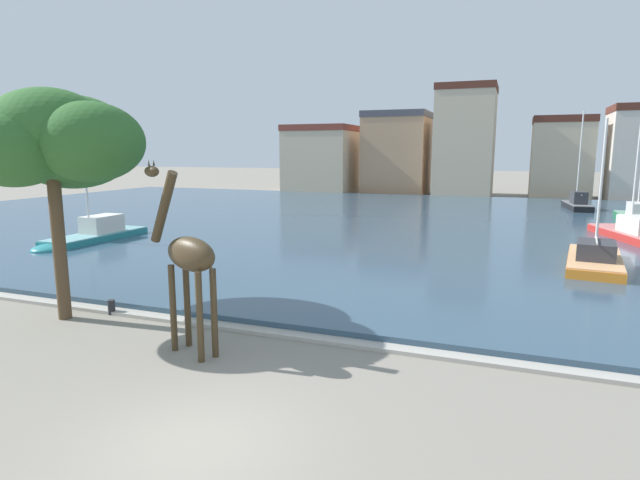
{
  "coord_description": "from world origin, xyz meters",
  "views": [
    {
      "loc": [
        5.32,
        -7.49,
        5.43
      ],
      "look_at": [
        -1.28,
        10.09,
        2.2
      ],
      "focal_mm": 28.89,
      "sensor_mm": 36.0,
      "label": 1
    }
  ],
  "objects": [
    {
      "name": "ground_plane",
      "position": [
        0.0,
        0.0,
        0.0
      ],
      "size": [
        300.0,
        300.0,
        0.0
      ],
      "primitive_type": "plane",
      "color": "gray"
    },
    {
      "name": "harbor_water",
      "position": [
        0.0,
        30.61,
        0.15
      ],
      "size": [
        90.53,
        49.05,
        0.3
      ],
      "primitive_type": "cube",
      "color": "#334C60",
      "rests_on": "ground"
    },
    {
      "name": "quay_edge_coping",
      "position": [
        0.0,
        5.84,
        0.06
      ],
      "size": [
        90.53,
        0.5,
        0.12
      ],
      "primitive_type": "cube",
      "color": "#ADA89E",
      "rests_on": "ground"
    },
    {
      "name": "giraffe_statue",
      "position": [
        -2.7,
        3.83,
        2.66
      ],
      "size": [
        2.9,
        1.49,
        5.22
      ],
      "color": "#42331E",
      "rests_on": "ground"
    },
    {
      "name": "sailboat_green",
      "position": [
        13.97,
        35.93,
        0.61
      ],
      "size": [
        2.21,
        7.88,
        8.7
      ],
      "color": "#236B42",
      "rests_on": "ground"
    },
    {
      "name": "sailboat_teal",
      "position": [
        -17.53,
        15.45,
        0.54
      ],
      "size": [
        1.98,
        7.65,
        6.31
      ],
      "color": "teal",
      "rests_on": "ground"
    },
    {
      "name": "sailboat_black",
      "position": [
        10.77,
        44.51,
        0.65
      ],
      "size": [
        2.2,
        6.87,
        8.99
      ],
      "color": "black",
      "rests_on": "ground"
    },
    {
      "name": "sailboat_orange",
      "position": [
        9.01,
        18.67,
        0.51
      ],
      "size": [
        2.88,
        7.38,
        6.89
      ],
      "color": "orange",
      "rests_on": "ground"
    },
    {
      "name": "sailboat_red",
      "position": [
        12.07,
        27.63,
        0.58
      ],
      "size": [
        4.53,
        8.51,
        9.48
      ],
      "color": "red",
      "rests_on": "ground"
    },
    {
      "name": "shade_tree",
      "position": [
        -8.18,
        5.12,
        5.75
      ],
      "size": [
        5.43,
        5.8,
        7.38
      ],
      "color": "brown",
      "rests_on": "ground"
    },
    {
      "name": "mooring_bollard",
      "position": [
        -7.15,
        5.69,
        0.25
      ],
      "size": [
        0.24,
        0.24,
        0.5
      ],
      "primitive_type": "cylinder",
      "color": "#232326",
      "rests_on": "ground"
    },
    {
      "name": "townhouse_wide_warehouse",
      "position": [
        -19.06,
        57.89,
        4.45
      ],
      "size": [
        8.83,
        7.89,
        8.87
      ],
      "color": "#C6B293",
      "rests_on": "ground"
    },
    {
      "name": "townhouse_tall_gabled",
      "position": [
        -9.17,
        59.56,
        5.26
      ],
      "size": [
        8.1,
        7.55,
        10.49
      ],
      "color": "tan",
      "rests_on": "ground"
    },
    {
      "name": "townhouse_corner_house",
      "position": [
        -0.52,
        58.44,
        6.65
      ],
      "size": [
        6.85,
        8.01,
        13.28
      ],
      "color": "#C6B293",
      "rests_on": "ground"
    },
    {
      "name": "townhouse_end_terrace",
      "position": [
        10.39,
        60.05,
        4.76
      ],
      "size": [
        6.7,
        6.2,
        9.5
      ],
      "color": "#C6B293",
      "rests_on": "ground"
    },
    {
      "name": "townhouse_narrow_midrow",
      "position": [
        18.01,
        59.31,
        5.27
      ],
      "size": [
        6.02,
        7.16,
        10.51
      ],
      "color": "beige",
      "rests_on": "ground"
    }
  ]
}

